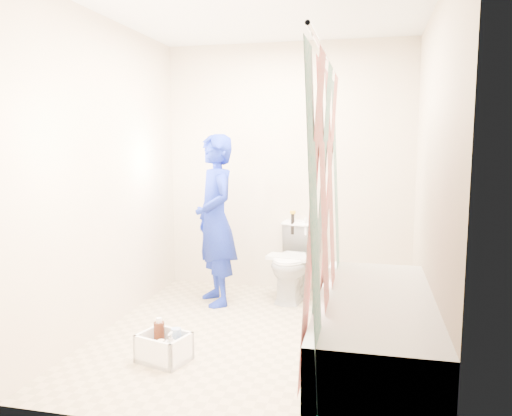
% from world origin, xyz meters
% --- Properties ---
extents(floor, '(2.60, 2.60, 0.00)m').
position_xyz_m(floor, '(0.00, 0.00, 0.00)').
color(floor, tan).
rests_on(floor, ground).
extents(ceiling, '(2.40, 2.60, 0.02)m').
position_xyz_m(ceiling, '(0.00, 0.00, 2.40)').
color(ceiling, white).
rests_on(ceiling, wall_back).
extents(wall_back, '(2.40, 0.02, 2.40)m').
position_xyz_m(wall_back, '(0.00, 1.30, 1.20)').
color(wall_back, beige).
rests_on(wall_back, ground).
extents(wall_front, '(2.40, 0.02, 2.40)m').
position_xyz_m(wall_front, '(0.00, -1.30, 1.20)').
color(wall_front, beige).
rests_on(wall_front, ground).
extents(wall_left, '(0.02, 2.60, 2.40)m').
position_xyz_m(wall_left, '(-1.20, 0.00, 1.20)').
color(wall_left, beige).
rests_on(wall_left, ground).
extents(wall_right, '(0.02, 2.60, 2.40)m').
position_xyz_m(wall_right, '(1.20, 0.00, 1.20)').
color(wall_right, beige).
rests_on(wall_right, ground).
extents(bathtub, '(0.70, 1.75, 0.50)m').
position_xyz_m(bathtub, '(0.85, -0.43, 0.27)').
color(bathtub, white).
rests_on(bathtub, ground).
extents(curtain_rod, '(0.02, 1.90, 0.02)m').
position_xyz_m(curtain_rod, '(0.52, -0.43, 1.95)').
color(curtain_rod, silver).
rests_on(curtain_rod, wall_back).
extents(shower_curtain, '(0.06, 1.75, 1.80)m').
position_xyz_m(shower_curtain, '(0.52, -0.43, 1.02)').
color(shower_curtain, white).
rests_on(shower_curtain, curtain_rod).
extents(toilet, '(0.48, 0.73, 0.70)m').
position_xyz_m(toilet, '(0.12, 1.00, 0.35)').
color(toilet, white).
rests_on(toilet, ground).
extents(tank_lid, '(0.45, 0.24, 0.03)m').
position_xyz_m(tank_lid, '(0.11, 0.89, 0.41)').
color(tank_lid, white).
rests_on(tank_lid, toilet).
extents(tank_internals, '(0.17, 0.06, 0.23)m').
position_xyz_m(tank_internals, '(0.11, 1.19, 0.69)').
color(tank_internals, black).
rests_on(tank_internals, toilet).
extents(plumber, '(0.62, 0.67, 1.53)m').
position_xyz_m(plumber, '(-0.55, 0.70, 0.76)').
color(plumber, navy).
rests_on(plumber, ground).
extents(cleaning_caddy, '(0.37, 0.33, 0.24)m').
position_xyz_m(cleaning_caddy, '(-0.51, -0.56, 0.09)').
color(cleaning_caddy, white).
rests_on(cleaning_caddy, ground).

